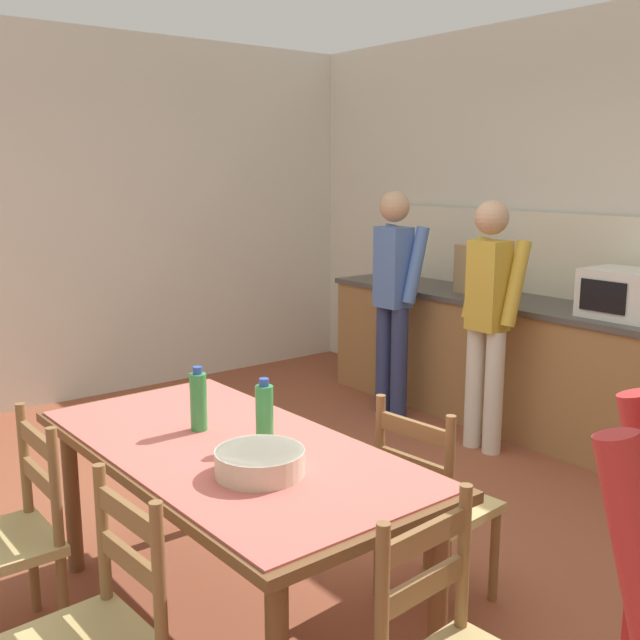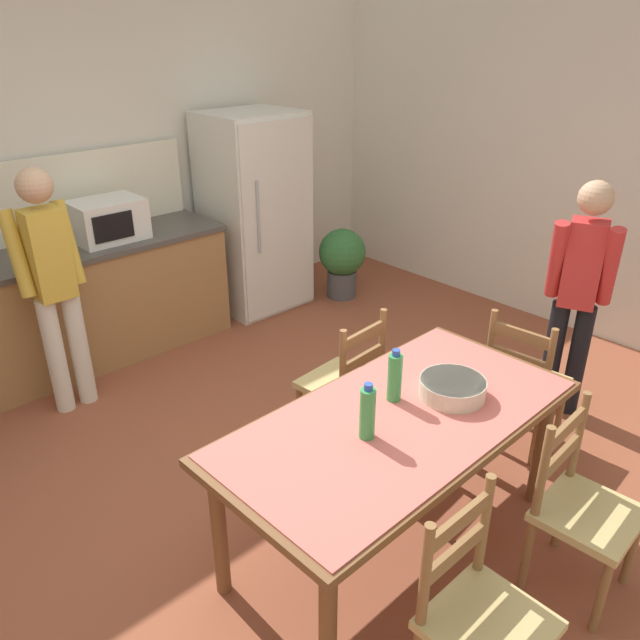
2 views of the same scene
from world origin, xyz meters
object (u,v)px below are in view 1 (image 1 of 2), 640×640
at_px(serving_bowl, 260,460).
at_px(person_at_sink, 394,292).
at_px(person_at_counter, 488,313).
at_px(chair_side_near_left, 9,539).
at_px(paper_bag, 473,269).
at_px(dining_table, 229,465).
at_px(microwave, 627,294).
at_px(bottle_near_centre, 198,401).
at_px(chair_side_far_right, 432,505).
at_px(bottle_off_centre, 264,414).

distance_m(serving_bowl, person_at_sink, 3.05).
bearing_deg(person_at_sink, person_at_counter, -91.28).
relative_size(chair_side_near_left, person_at_sink, 0.54).
bearing_deg(paper_bag, dining_table, -66.89).
distance_m(chair_side_near_left, person_at_counter, 3.13).
height_order(microwave, paper_bag, paper_bag).
height_order(paper_bag, chair_side_near_left, paper_bag).
bearing_deg(chair_side_near_left, person_at_counter, 94.41).
distance_m(bottle_near_centre, serving_bowl, 0.55).
relative_size(chair_side_far_right, person_at_sink, 0.54).
relative_size(paper_bag, dining_table, 0.20).
bearing_deg(paper_bag, bottle_off_centre, -64.51).
bearing_deg(microwave, person_at_sink, -162.14).
xyz_separation_m(bottle_off_centre, person_at_sink, (-1.63, 2.24, 0.05)).
distance_m(paper_bag, serving_bowl, 3.30).
bearing_deg(chair_side_near_left, person_at_sink, 110.15).
bearing_deg(dining_table, person_at_counter, 105.37).
relative_size(bottle_near_centre, bottle_off_centre, 1.00).
bearing_deg(person_at_counter, bottle_near_centre, -169.89).
distance_m(bottle_near_centre, chair_side_near_left, 0.88).
height_order(bottle_off_centre, serving_bowl, bottle_off_centre).
xyz_separation_m(chair_side_far_right, person_at_counter, (-1.04, 1.59, 0.48)).
bearing_deg(microwave, serving_bowl, -83.90).
bearing_deg(serving_bowl, chair_side_far_right, 84.34).
bearing_deg(chair_side_far_right, chair_side_near_left, 57.15).
xyz_separation_m(microwave, person_at_counter, (-0.65, -0.52, -0.15)).
distance_m(paper_bag, dining_table, 3.12).
height_order(bottle_off_centre, person_at_sink, person_at_sink).
bearing_deg(chair_side_near_left, bottle_off_centre, 60.47).
relative_size(bottle_near_centre, person_at_counter, 0.16).
bearing_deg(dining_table, paper_bag, 113.11).
relative_size(microwave, person_at_counter, 0.31).
distance_m(chair_side_near_left, person_at_sink, 3.34).
bearing_deg(microwave, person_at_counter, -141.25).
bearing_deg(dining_table, bottle_near_centre, -179.08).
height_order(dining_table, bottle_off_centre, bottle_off_centre).
bearing_deg(chair_side_far_right, serving_bowl, 79.42).
distance_m(microwave, person_at_counter, 0.84).
bearing_deg(microwave, chair_side_far_right, -79.49).
height_order(chair_side_far_right, person_at_sink, person_at_sink).
xyz_separation_m(dining_table, serving_bowl, (0.32, -0.06, 0.14)).
bearing_deg(person_at_counter, paper_bag, 48.24).
height_order(paper_bag, person_at_sink, person_at_sink).
bearing_deg(serving_bowl, dining_table, 168.95).
distance_m(dining_table, bottle_near_centre, 0.31).
height_order(chair_side_near_left, person_at_counter, person_at_counter).
xyz_separation_m(paper_bag, serving_bowl, (1.53, -2.91, -0.29)).
xyz_separation_m(bottle_near_centre, bottle_off_centre, (0.31, 0.12, 0.00)).
distance_m(microwave, chair_side_far_right, 2.24).
bearing_deg(chair_side_far_right, paper_bag, -57.46).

